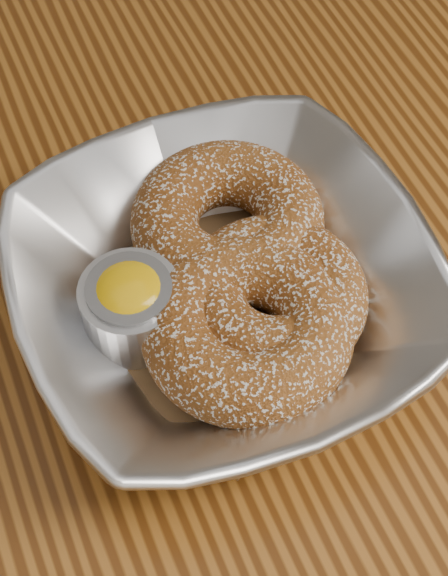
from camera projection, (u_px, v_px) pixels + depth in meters
name	position (u px, v px, depth m)	size (l,w,h in m)	color
table	(298.00, 380.00, 0.60)	(1.20, 0.80, 0.75)	brown
serving_bowl	(224.00, 290.00, 0.48)	(0.23, 0.23, 0.06)	silver
parchment	(224.00, 308.00, 0.50)	(0.14, 0.14, 0.00)	brown
donut_back	(227.00, 222.00, 0.51)	(0.11, 0.11, 0.04)	brown
donut_front	(247.00, 328.00, 0.47)	(0.11, 0.11, 0.04)	brown
donut_extra	(274.00, 296.00, 0.48)	(0.10, 0.10, 0.04)	brown
ramekin	(131.00, 306.00, 0.47)	(0.05, 0.05, 0.05)	silver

